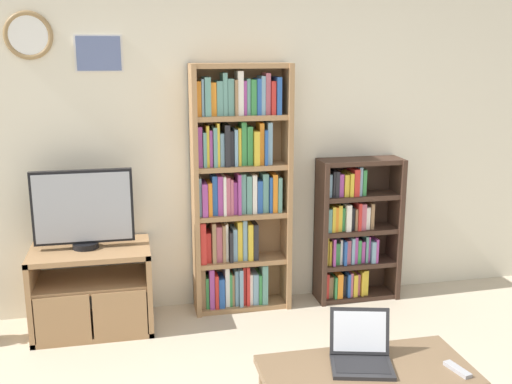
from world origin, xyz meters
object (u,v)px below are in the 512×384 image
object	(u,v)px
tv_stand	(92,289)
remote_near_laptop	(457,369)
coffee_table	(367,376)
laptop	(361,351)
television	(83,209)
bookshelf_short	(352,232)
bookshelf_tall	(237,190)

from	to	relation	value
tv_stand	remote_near_laptop	size ratio (longest dim) A/B	4.97
coffee_table	laptop	world-z (taller)	laptop
television	bookshelf_short	distance (m)	2.06
tv_stand	coffee_table	bearing A→B (deg)	-47.85
remote_near_laptop	tv_stand	bearing A→B (deg)	125.01
bookshelf_tall	coffee_table	xyz separation A→B (m)	(0.34, -1.74, -0.58)
coffee_table	remote_near_laptop	world-z (taller)	remote_near_laptop
bookshelf_short	coffee_table	world-z (taller)	bookshelf_short
tv_stand	remote_near_laptop	world-z (taller)	tv_stand
television	bookshelf_tall	size ratio (longest dim) A/B	0.37
television	remote_near_laptop	xyz separation A→B (m)	(1.88, -1.72, -0.48)
bookshelf_tall	remote_near_laptop	bearing A→B (deg)	-67.38
television	bookshelf_short	size ratio (longest dim) A/B	0.60
tv_stand	coffee_table	size ratio (longest dim) A/B	0.77
laptop	remote_near_laptop	size ratio (longest dim) A/B	2.22
tv_stand	bookshelf_short	size ratio (longest dim) A/B	0.72
laptop	television	bearing A→B (deg)	147.54
bookshelf_tall	bookshelf_short	bearing A→B (deg)	-0.18
tv_stand	laptop	world-z (taller)	laptop
remote_near_laptop	television	bearing A→B (deg)	124.95
bookshelf_tall	laptop	size ratio (longest dim) A/B	5.07
coffee_table	remote_near_laptop	bearing A→B (deg)	-15.33
television	coffee_table	xyz separation A→B (m)	(1.45, -1.60, -0.53)
coffee_table	laptop	size ratio (longest dim) A/B	2.89
tv_stand	coffee_table	distance (m)	2.12
coffee_table	television	bearing A→B (deg)	132.18
television	coffee_table	distance (m)	2.23
tv_stand	bookshelf_tall	xyz separation A→B (m)	(1.08, 0.17, 0.63)
television	remote_near_laptop	distance (m)	2.59
bookshelf_short	remote_near_laptop	world-z (taller)	bookshelf_short
coffee_table	remote_near_laptop	xyz separation A→B (m)	(0.43, -0.12, 0.05)
bookshelf_tall	tv_stand	bearing A→B (deg)	-171.10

